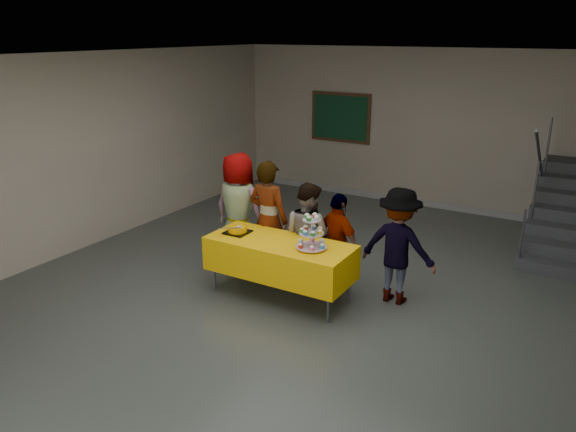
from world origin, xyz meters
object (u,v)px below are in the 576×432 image
object	(u,v)px
bake_table	(280,257)
schoolchild_b	(268,219)
schoolchild_d	(338,243)
cupcake_stand	(312,235)
schoolchild_e	(398,246)
schoolchild_a	(239,209)
noticeboard	(340,117)
bear_cake	(237,229)
schoolchild_c	(308,235)

from	to	relation	value
bake_table	schoolchild_b	world-z (taller)	schoolchild_b
schoolchild_d	bake_table	bearing A→B (deg)	70.73
cupcake_stand	schoolchild_e	size ratio (longest dim) A/B	0.30
schoolchild_a	noticeboard	xyz separation A→B (m)	(-0.37, 4.13, 0.77)
bear_cake	schoolchild_e	world-z (taller)	schoolchild_e
cupcake_stand	schoolchild_c	size ratio (longest dim) A/B	0.31
schoolchild_b	schoolchild_e	xyz separation A→B (m)	(1.82, 0.16, -0.08)
bear_cake	schoolchild_c	distance (m)	0.94
noticeboard	schoolchild_a	bearing A→B (deg)	-84.86
bake_table	bear_cake	distance (m)	0.70
schoolchild_c	schoolchild_e	bearing A→B (deg)	-156.47
bear_cake	schoolchild_b	world-z (taller)	schoolchild_b
schoolchild_a	noticeboard	distance (m)	4.21
schoolchild_a	schoolchild_b	world-z (taller)	schoolchild_a
bear_cake	noticeboard	size ratio (longest dim) A/B	0.28
cupcake_stand	noticeboard	xyz separation A→B (m)	(-1.94, 4.82, 0.65)
cupcake_stand	schoolchild_e	bearing A→B (deg)	38.88
cupcake_stand	noticeboard	bearing A→B (deg)	111.98
schoolchild_c	schoolchild_d	bearing A→B (deg)	-154.00
schoolchild_c	noticeboard	world-z (taller)	noticeboard
bake_table	schoolchild_d	distance (m)	0.80
cupcake_stand	schoolchild_c	xyz separation A→B (m)	(-0.34, 0.54, -0.24)
bear_cake	noticeboard	bearing A→B (deg)	99.93
schoolchild_d	bear_cake	bearing A→B (deg)	49.87
schoolchild_d	schoolchild_e	size ratio (longest dim) A/B	0.89
bake_table	schoolchild_b	distance (m)	0.77
schoolchild_a	schoolchild_d	size ratio (longest dim) A/B	1.25
cupcake_stand	schoolchild_b	xyz separation A→B (m)	(-0.96, 0.53, -0.12)
schoolchild_a	schoolchild_c	xyz separation A→B (m)	(1.23, -0.15, -0.11)
cupcake_stand	bear_cake	xyz separation A→B (m)	(-1.10, 0.00, -0.12)
cupcake_stand	schoolchild_d	bearing A→B (deg)	83.64
schoolchild_e	noticeboard	distance (m)	5.06
schoolchild_c	schoolchild_a	bearing A→B (deg)	9.08
cupcake_stand	schoolchild_a	world-z (taller)	schoolchild_a
schoolchild_c	schoolchild_e	xyz separation A→B (m)	(1.20, 0.15, 0.03)
bear_cake	schoolchild_d	size ratio (longest dim) A/B	0.27
cupcake_stand	schoolchild_c	bearing A→B (deg)	122.52
bear_cake	schoolchild_a	bearing A→B (deg)	124.43
schoolchild_c	schoolchild_d	xyz separation A→B (m)	(0.41, 0.07, -0.05)
bake_table	noticeboard	size ratio (longest dim) A/B	1.45
schoolchild_a	schoolchild_b	size ratio (longest dim) A/B	1.00
schoolchild_d	noticeboard	size ratio (longest dim) A/B	1.02
schoolchild_b	noticeboard	size ratio (longest dim) A/B	1.27
schoolchild_b	noticeboard	xyz separation A→B (m)	(-0.98, 4.28, 0.77)
bear_cake	schoolchild_c	xyz separation A→B (m)	(0.76, 0.53, -0.11)
bake_table	cupcake_stand	world-z (taller)	cupcake_stand
schoolchild_c	schoolchild_d	size ratio (longest dim) A/B	1.08
schoolchild_b	schoolchild_e	size ratio (longest dim) A/B	1.11
cupcake_stand	bear_cake	distance (m)	1.11
cupcake_stand	bake_table	bearing A→B (deg)	177.88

